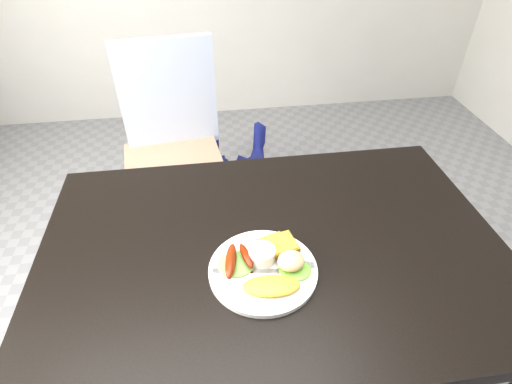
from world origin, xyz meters
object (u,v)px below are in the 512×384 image
at_px(dining_table, 273,250).
at_px(person, 220,104).
at_px(dining_chair, 175,166).
at_px(plate, 263,270).

bearing_deg(dining_table, person, 96.74).
height_order(dining_chair, plate, plate).
relative_size(dining_chair, plate, 1.66).
bearing_deg(plate, person, 93.20).
bearing_deg(dining_table, dining_chair, 110.14).
height_order(dining_table, plate, plate).
height_order(dining_chair, person, person).
height_order(person, plate, person).
relative_size(dining_table, plate, 4.58).
height_order(dining_table, person, person).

